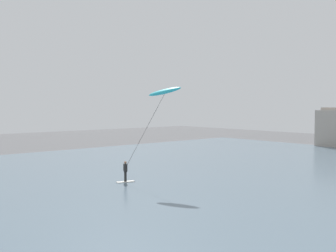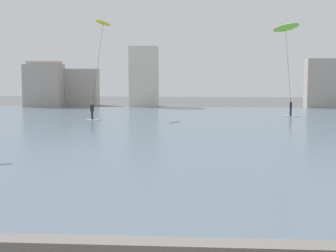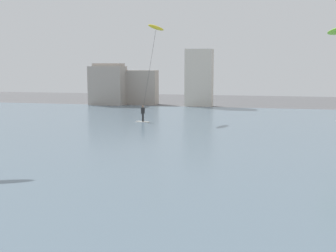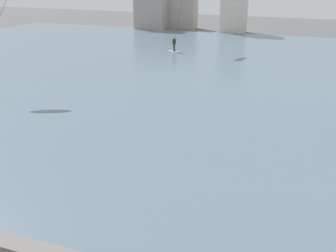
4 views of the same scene
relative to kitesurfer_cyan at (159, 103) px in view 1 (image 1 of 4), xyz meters
name	(u,v)px [view 1 (image 1 of 4)]	position (x,y,z in m)	size (l,w,h in m)	color
kitesurfer_cyan	(159,103)	(0.00, 0.00, 0.00)	(3.81, 4.08, 7.61)	silver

